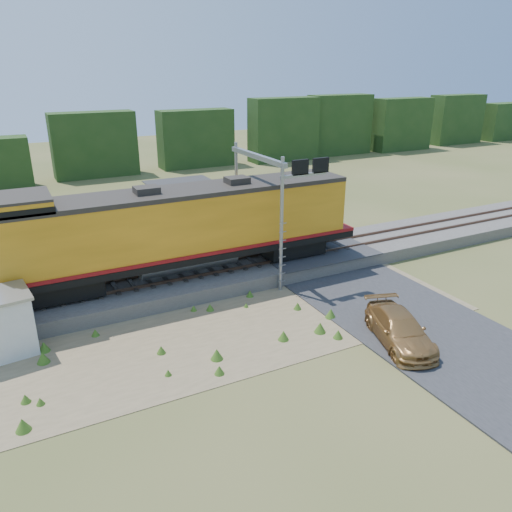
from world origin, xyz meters
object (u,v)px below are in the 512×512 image
signal_gantry (269,184)px  car (400,329)px  locomotive (181,227)px  shed (4,323)px

signal_gantry → car: (1.56, -9.47, -4.85)m
car → locomotive: bearing=140.9°
shed → signal_gantry: bearing=2.0°
locomotive → shed: size_ratio=7.30×
signal_gantry → car: signal_gantry is taller
shed → locomotive: bearing=10.7°
locomotive → car: 12.41m
shed → car: bearing=-31.7°
locomotive → car: (6.56, -10.14, -2.86)m
locomotive → signal_gantry: signal_gantry is taller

